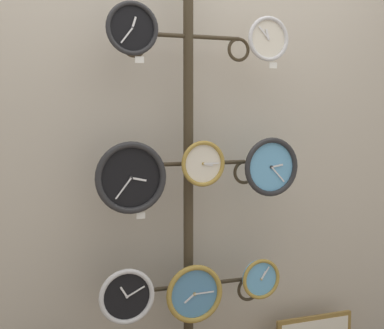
{
  "coord_description": "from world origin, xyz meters",
  "views": [
    {
      "loc": [
        -0.87,
        -1.98,
        1.41
      ],
      "look_at": [
        0.0,
        0.36,
        1.18
      ],
      "focal_mm": 50.0,
      "sensor_mm": 36.0,
      "label": 1
    }
  ],
  "objects": [
    {
      "name": "clock_middle_left",
      "position": [
        -0.3,
        0.32,
        1.13
      ],
      "size": [
        0.32,
        0.04,
        0.32
      ],
      "color": "black"
    },
    {
      "name": "display_stand",
      "position": [
        0.0,
        0.41,
        0.87
      ],
      "size": [
        0.78,
        0.34,
        2.1
      ],
      "color": "#382D1E",
      "rests_on": "ground_plane"
    },
    {
      "name": "clock_bottom_right",
      "position": [
        0.35,
        0.32,
        0.6
      ],
      "size": [
        0.2,
        0.04,
        0.2
      ],
      "color": "#60A8DB"
    },
    {
      "name": "price_tag_mid",
      "position": [
        0.39,
        0.3,
        1.65
      ],
      "size": [
        0.04,
        0.0,
        0.03
      ],
      "color": "white"
    },
    {
      "name": "clock_top_right",
      "position": [
        0.36,
        0.3,
        1.77
      ],
      "size": [
        0.21,
        0.04,
        0.21
      ],
      "color": "silver"
    },
    {
      "name": "clock_middle_center",
      "position": [
        0.04,
        0.32,
        1.18
      ],
      "size": [
        0.22,
        0.04,
        0.22
      ],
      "color": "silver"
    },
    {
      "name": "clock_bottom_left",
      "position": [
        -0.33,
        0.3,
        0.6
      ],
      "size": [
        0.26,
        0.04,
        0.26
      ],
      "color": "black"
    },
    {
      "name": "price_tag_upper",
      "position": [
        -0.26,
        0.31,
        1.65
      ],
      "size": [
        0.04,
        0.0,
        0.03
      ],
      "color": "white"
    },
    {
      "name": "price_tag_lower",
      "position": [
        -0.26,
        0.32,
        0.96
      ],
      "size": [
        0.04,
        0.0,
        0.03
      ],
      "color": "white"
    },
    {
      "name": "clock_bottom_center",
      "position": [
        -0.0,
        0.33,
        0.56
      ],
      "size": [
        0.28,
        0.04,
        0.28
      ],
      "color": "#4C84B2"
    },
    {
      "name": "clock_middle_right",
      "position": [
        0.39,
        0.31,
        1.16
      ],
      "size": [
        0.29,
        0.04,
        0.29
      ],
      "color": "#60A8DB"
    },
    {
      "name": "clock_top_left",
      "position": [
        -0.3,
        0.31,
        1.78
      ],
      "size": [
        0.23,
        0.04,
        0.23
      ],
      "color": "black"
    },
    {
      "name": "shop_wall",
      "position": [
        0.0,
        0.57,
        1.4
      ],
      "size": [
        4.4,
        0.04,
        2.8
      ],
      "color": "#BCB2A3",
      "rests_on": "ground_plane"
    }
  ]
}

